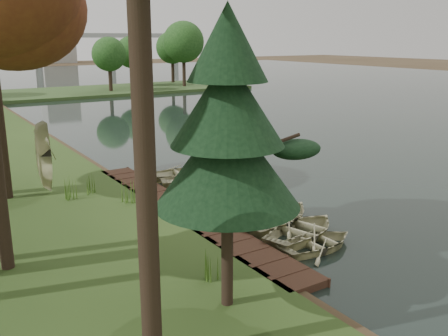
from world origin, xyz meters
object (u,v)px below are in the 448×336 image
rowboat_1 (303,228)px  stored_rowboat (49,185)px  rowboat_0 (318,241)px  pine_tree (227,128)px  rowboat_2 (278,215)px  boardwalk (183,213)px

rowboat_1 → stored_rowboat: 12.32m
rowboat_0 → pine_tree: (-5.02, -1.78, 4.82)m
rowboat_2 → pine_tree: bearing=111.2°
rowboat_2 → pine_tree: 8.41m
rowboat_0 → stored_rowboat: stored_rowboat is taller
boardwalk → rowboat_1: size_ratio=4.29×
rowboat_1 → pine_tree: pine_tree is taller
rowboat_1 → boardwalk: bearing=13.7°
boardwalk → rowboat_1: (2.67, -4.62, 0.29)m
rowboat_0 → rowboat_2: bearing=-7.2°
stored_rowboat → pine_tree: (1.51, -13.16, 4.55)m
rowboat_2 → pine_tree: (-5.34, -4.46, 4.73)m
rowboat_0 → stored_rowboat: size_ratio=0.93×
stored_rowboat → boardwalk: bearing=-142.6°
boardwalk → pine_tree: bearing=-109.3°
pine_tree → rowboat_0: bearing=19.5°
pine_tree → rowboat_2: bearing=39.9°
rowboat_2 → boardwalk: bearing=23.1°
pine_tree → stored_rowboat: bearing=96.5°
stored_rowboat → pine_tree: 14.00m
rowboat_1 → pine_tree: size_ratio=0.47×
boardwalk → rowboat_0: (2.40, -5.72, 0.22)m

